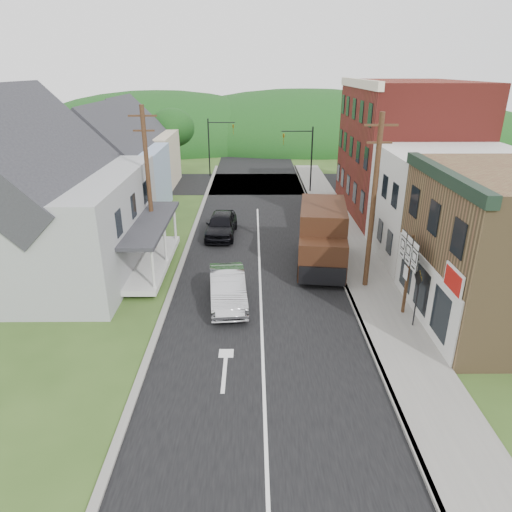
{
  "coord_description": "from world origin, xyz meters",
  "views": [
    {
      "loc": [
        -0.39,
        -18.36,
        10.89
      ],
      "look_at": [
        -0.23,
        2.58,
        2.2
      ],
      "focal_mm": 32.0,
      "sensor_mm": 36.0,
      "label": 1
    }
  ],
  "objects_px": {
    "route_sign_cluster": "(408,263)",
    "warning_sign": "(417,290)",
    "delivery_van": "(322,237)",
    "silver_sedan": "(228,288)",
    "dark_sedan": "(221,225)"
  },
  "relations": [
    {
      "from": "dark_sedan",
      "to": "route_sign_cluster",
      "type": "height_order",
      "value": "route_sign_cluster"
    },
    {
      "from": "silver_sedan",
      "to": "delivery_van",
      "type": "height_order",
      "value": "delivery_van"
    },
    {
      "from": "silver_sedan",
      "to": "warning_sign",
      "type": "height_order",
      "value": "warning_sign"
    },
    {
      "from": "silver_sedan",
      "to": "warning_sign",
      "type": "distance_m",
      "value": 8.82
    },
    {
      "from": "silver_sedan",
      "to": "route_sign_cluster",
      "type": "height_order",
      "value": "route_sign_cluster"
    },
    {
      "from": "warning_sign",
      "to": "route_sign_cluster",
      "type": "bearing_deg",
      "value": 89.41
    },
    {
      "from": "route_sign_cluster",
      "to": "warning_sign",
      "type": "relative_size",
      "value": 1.42
    },
    {
      "from": "dark_sedan",
      "to": "warning_sign",
      "type": "relative_size",
      "value": 1.77
    },
    {
      "from": "delivery_van",
      "to": "warning_sign",
      "type": "bearing_deg",
      "value": -58.57
    },
    {
      "from": "silver_sedan",
      "to": "delivery_van",
      "type": "bearing_deg",
      "value": 35.39
    },
    {
      "from": "delivery_van",
      "to": "warning_sign",
      "type": "relative_size",
      "value": 2.42
    },
    {
      "from": "dark_sedan",
      "to": "delivery_van",
      "type": "xyz_separation_m",
      "value": [
        6.19,
        -5.22,
        0.98
      ]
    },
    {
      "from": "silver_sedan",
      "to": "dark_sedan",
      "type": "distance_m",
      "value": 9.84
    },
    {
      "from": "route_sign_cluster",
      "to": "warning_sign",
      "type": "distance_m",
      "value": 1.42
    },
    {
      "from": "delivery_van",
      "to": "route_sign_cluster",
      "type": "height_order",
      "value": "route_sign_cluster"
    }
  ]
}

